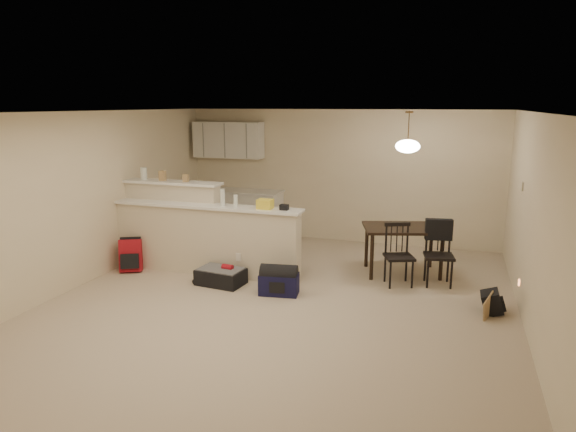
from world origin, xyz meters
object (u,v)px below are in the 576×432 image
at_px(pendant_lamp, 408,146).
at_px(navy_duffel, 279,284).
at_px(suitcase, 221,277).
at_px(dining_table, 403,232).
at_px(dining_chair_far, 439,254).
at_px(dining_chair_near, 399,255).
at_px(red_backpack, 131,255).
at_px(black_daypack, 492,302).

relative_size(pendant_lamp, navy_duffel, 1.16).
bearing_deg(suitcase, dining_table, 34.94).
bearing_deg(dining_chair_far, dining_chair_near, -171.82).
bearing_deg(red_backpack, suitcase, -30.71).
xyz_separation_m(dining_chair_near, navy_duffel, (-1.54, -0.90, -0.31)).
relative_size(dining_chair_near, dining_chair_far, 0.97).
distance_m(pendant_lamp, suitcase, 3.38).
xyz_separation_m(pendant_lamp, dining_chair_near, (0.01, -0.56, -1.54)).
distance_m(dining_table, black_daypack, 1.82).
bearing_deg(red_backpack, black_daypack, -26.42).
relative_size(dining_table, dining_chair_near, 1.52).
bearing_deg(dining_table, suitcase, -168.03).
height_order(pendant_lamp, dining_chair_far, pendant_lamp).
xyz_separation_m(pendant_lamp, navy_duffel, (-1.53, -1.46, -1.84)).
xyz_separation_m(dining_table, suitcase, (-2.47, -1.34, -0.54)).
height_order(pendant_lamp, dining_chair_near, pendant_lamp).
bearing_deg(dining_chair_far, black_daypack, -60.55).
bearing_deg(black_daypack, dining_chair_near, 62.07).
height_order(suitcase, navy_duffel, navy_duffel).
relative_size(dining_table, dining_chair_far, 1.47).
height_order(red_backpack, black_daypack, red_backpack).
bearing_deg(dining_chair_far, navy_duffel, -162.82).
relative_size(dining_chair_near, navy_duffel, 1.69).
bearing_deg(dining_chair_near, suitcase, 175.52).
relative_size(dining_table, navy_duffel, 2.56).
height_order(dining_chair_near, red_backpack, dining_chair_near).
height_order(dining_table, black_daypack, dining_table).
relative_size(dining_chair_far, red_backpack, 1.84).
bearing_deg(pendant_lamp, suitcase, -151.52).
bearing_deg(navy_duffel, pendant_lamp, 35.36).
xyz_separation_m(dining_table, red_backpack, (-4.09, -1.22, -0.40)).
relative_size(dining_table, pendant_lamp, 2.22).
distance_m(dining_table, red_backpack, 4.29).
bearing_deg(red_backpack, navy_duffel, -31.70).
bearing_deg(red_backpack, dining_table, -9.82).
distance_m(navy_duffel, black_daypack, 2.79).
distance_m(suitcase, red_backpack, 1.63).
bearing_deg(dining_chair_near, navy_duffel, -171.70).
height_order(dining_chair_far, red_backpack, dining_chair_far).
relative_size(pendant_lamp, dining_chair_far, 0.66).
bearing_deg(red_backpack, dining_chair_near, -17.29).
relative_size(dining_chair_far, suitcase, 1.39).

